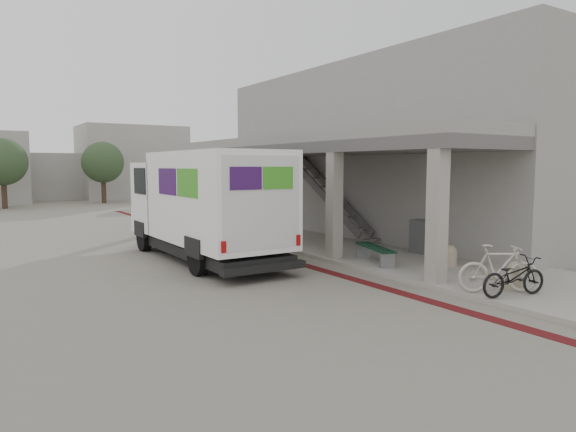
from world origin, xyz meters
TOP-DOWN VIEW (x-y plane):
  - ground at (0.00, 0.00)m, footprint 120.00×120.00m
  - bike_lane_stripe at (1.00, 2.00)m, footprint 0.35×40.00m
  - sidewalk at (4.00, 0.00)m, footprint 4.40×28.00m
  - transit_building at (6.83, 4.50)m, footprint 7.60×17.00m
  - distant_backdrop at (-2.84, 35.89)m, footprint 28.00×10.00m
  - tree_left at (-5.00, 28.00)m, footprint 3.20×3.20m
  - tree_mid at (2.00, 30.00)m, footprint 3.20×3.20m
  - tree_right at (10.00, 29.00)m, footprint 3.20×3.20m
  - fedex_truck at (-1.12, 2.94)m, footprint 2.50×7.84m
  - bench at (2.60, -0.79)m, footprint 1.02×2.03m
  - bollard_near at (3.16, -4.92)m, footprint 0.42×0.42m
  - bollard_far at (4.08, -2.25)m, footprint 0.39×0.39m
  - utility_cabinet at (5.00, -0.35)m, footprint 0.53×0.68m
  - bicycle_black at (2.50, -5.30)m, footprint 1.72×0.90m
  - bicycle_cream at (2.50, -4.92)m, footprint 1.79×1.38m

SIDE VIEW (x-z plane):
  - ground at x=0.00m, z-range 0.00..0.00m
  - bike_lane_stripe at x=1.00m, z-range 0.00..0.01m
  - sidewalk at x=4.00m, z-range 0.00..0.12m
  - bollard_far at x=4.08m, z-range 0.12..0.71m
  - bollard_near at x=3.16m, z-range 0.12..0.75m
  - bench at x=2.60m, z-range 0.22..0.69m
  - bicycle_black at x=2.50m, z-range 0.12..0.98m
  - utility_cabinet at x=5.00m, z-range 0.12..1.19m
  - bicycle_cream at x=2.50m, z-range 0.12..1.20m
  - fedex_truck at x=-1.12m, z-range 0.11..3.45m
  - distant_backdrop at x=-2.84m, z-range -0.55..5.95m
  - tree_left at x=-5.00m, z-range 0.78..5.58m
  - tree_mid at x=2.00m, z-range 0.78..5.58m
  - tree_right at x=10.00m, z-range 0.78..5.58m
  - transit_building at x=6.83m, z-range -0.10..6.90m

